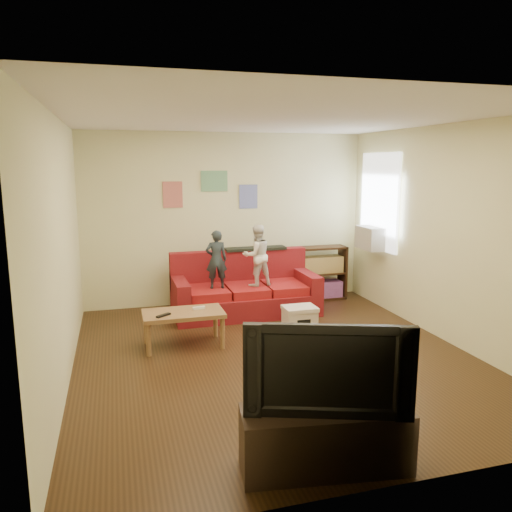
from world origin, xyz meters
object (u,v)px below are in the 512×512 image
object	(u,v)px
child_a	(216,259)
file_box	(300,317)
television	(327,365)
coffee_table	(183,317)
sofa	(244,292)
child_b	(257,255)
bookshelf	(313,276)
tv_stand	(325,439)

from	to	relation	value
child_a	file_box	world-z (taller)	child_a
television	file_box	bearing A→B (deg)	91.85
child_a	coffee_table	size ratio (longest dim) A/B	0.86
child_a	television	distance (m)	3.81
sofa	file_box	bearing A→B (deg)	-59.98
sofa	television	world-z (taller)	television
sofa	television	size ratio (longest dim) A/B	1.80
coffee_table	television	world-z (taller)	television
child_b	bookshelf	xyz separation A→B (m)	(1.13, 0.58, -0.51)
sofa	file_box	world-z (taller)	sofa
tv_stand	coffee_table	bearing A→B (deg)	111.21
bookshelf	tv_stand	distance (m)	4.71
child_b	bookshelf	world-z (taller)	child_b
sofa	child_b	bearing A→B (deg)	-49.45
child_b	bookshelf	size ratio (longest dim) A/B	0.82
bookshelf	file_box	bearing A→B (deg)	-118.72
child_b	tv_stand	distance (m)	3.91
bookshelf	tv_stand	bearing A→B (deg)	-111.06
sofa	bookshelf	xyz separation A→B (m)	(1.28, 0.41, 0.08)
coffee_table	sofa	bearing A→B (deg)	47.85
child_a	coffee_table	world-z (taller)	child_a
child_a	child_b	distance (m)	0.60
sofa	child_b	size ratio (longest dim) A/B	2.35
file_box	television	xyz separation A→B (m)	(-0.96, -3.05, 0.65)
child_a	child_b	world-z (taller)	child_b
file_box	television	distance (m)	3.26
file_box	coffee_table	bearing A→B (deg)	-171.22
sofa	bookshelf	distance (m)	1.34
tv_stand	file_box	bearing A→B (deg)	80.58
sofa	bookshelf	size ratio (longest dim) A/B	1.94
bookshelf	file_box	world-z (taller)	bookshelf
child_a	sofa	bearing A→B (deg)	-153.53
coffee_table	child_a	bearing A→B (deg)	58.50
child_b	file_box	size ratio (longest dim) A/B	2.05
coffee_table	television	bearing A→B (deg)	-76.77
child_a	child_b	xyz separation A→B (m)	(0.60, 0.00, 0.03)
sofa	tv_stand	distance (m)	4.01
bookshelf	television	xyz separation A→B (m)	(-1.69, -4.39, 0.41)
sofa	television	distance (m)	4.04
tv_stand	child_a	bearing A→B (deg)	98.54
child_a	tv_stand	world-z (taller)	child_a
child_b	bookshelf	distance (m)	1.37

